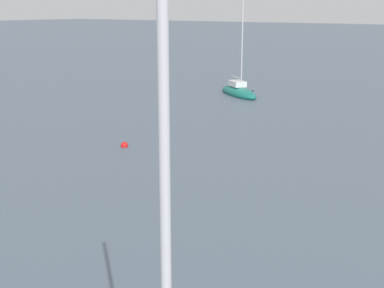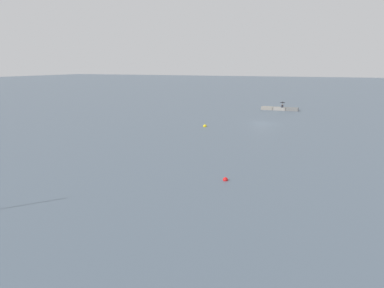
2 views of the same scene
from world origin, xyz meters
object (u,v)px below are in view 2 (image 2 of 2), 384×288
Objects in this scene: umbrella_open_black at (283,102)px; mooring_buoy_near at (225,180)px; mooring_buoy_mid at (205,126)px; person_seated_dark_left at (282,106)px.

umbrella_open_black is 2.94× the size of mooring_buoy_near.
umbrella_open_black reaches higher than mooring_buoy_mid.
mooring_buoy_near is (-2.36, 51.10, -1.72)m from umbrella_open_black.
umbrella_open_black is at bearing -87.13° from person_seated_dark_left.
mooring_buoy_mid is at bearing 77.04° from person_seated_dark_left.
mooring_buoy_near is (-2.37, 50.92, -0.86)m from person_seated_dark_left.
umbrella_open_black reaches higher than person_seated_dark_left.
person_seated_dark_left is 50.98m from mooring_buoy_near.
person_seated_dark_left is 0.56× the size of umbrella_open_black.
person_seated_dark_left is 1.25× the size of mooring_buoy_mid.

